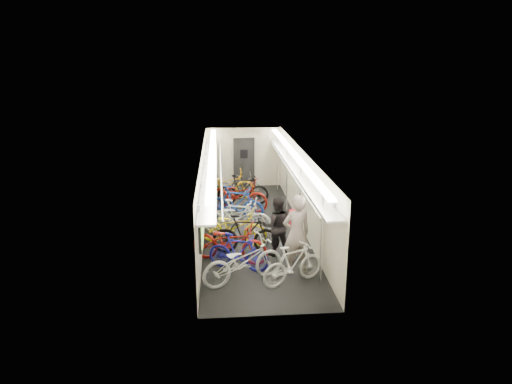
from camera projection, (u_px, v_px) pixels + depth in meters
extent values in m
plane|color=black|center=(253.00, 228.00, 14.05)|extent=(10.00, 10.00, 0.00)
plane|color=white|center=(253.00, 152.00, 13.38)|extent=(10.00, 10.00, 0.00)
plane|color=beige|center=(203.00, 192.00, 13.60)|extent=(0.00, 10.00, 10.00)
plane|color=beige|center=(302.00, 190.00, 13.83)|extent=(0.00, 10.00, 10.00)
plane|color=beige|center=(244.00, 157.00, 18.50)|extent=(3.00, 0.00, 3.00)
plane|color=beige|center=(272.00, 261.00, 8.93)|extent=(3.00, 0.00, 3.00)
cube|color=black|center=(201.00, 229.00, 10.52)|extent=(0.06, 1.10, 0.80)
cube|color=#9FCC59|center=(202.00, 229.00, 10.53)|extent=(0.02, 0.96, 0.66)
cube|color=black|center=(203.00, 201.00, 12.63)|extent=(0.06, 1.10, 0.80)
cube|color=#9FCC59|center=(205.00, 200.00, 12.63)|extent=(0.02, 0.96, 0.66)
cube|color=black|center=(205.00, 180.00, 14.74)|extent=(0.06, 1.10, 0.80)
cube|color=#9FCC59|center=(207.00, 180.00, 14.74)|extent=(0.02, 0.96, 0.66)
cube|color=black|center=(207.00, 165.00, 16.84)|extent=(0.06, 1.10, 0.80)
cube|color=#9FCC59|center=(208.00, 165.00, 16.84)|extent=(0.02, 0.96, 0.66)
cube|color=yellow|center=(203.00, 211.00, 11.56)|extent=(0.02, 0.22, 0.30)
cube|color=yellow|center=(205.00, 188.00, 13.67)|extent=(0.02, 0.22, 0.30)
cube|color=yellow|center=(206.00, 171.00, 15.78)|extent=(0.02, 0.22, 0.30)
cube|color=black|center=(244.00, 162.00, 18.50)|extent=(0.85, 0.08, 2.00)
cube|color=#999BA0|center=(210.00, 169.00, 13.41)|extent=(0.40, 9.70, 0.05)
cube|color=#999BA0|center=(296.00, 167.00, 13.62)|extent=(0.40, 9.70, 0.05)
cylinder|color=silver|center=(221.00, 165.00, 13.41)|extent=(0.04, 9.70, 0.04)
cylinder|color=silver|center=(285.00, 164.00, 13.56)|extent=(0.04, 9.70, 0.04)
cube|color=white|center=(212.00, 155.00, 13.30)|extent=(0.18, 9.60, 0.04)
cube|color=white|center=(293.00, 153.00, 13.49)|extent=(0.18, 9.60, 0.04)
cylinder|color=silver|center=(322.00, 237.00, 10.18)|extent=(0.05, 0.05, 2.38)
cylinder|color=silver|center=(300.00, 200.00, 12.86)|extent=(0.05, 0.05, 2.38)
cylinder|color=silver|center=(287.00, 178.00, 15.25)|extent=(0.05, 0.05, 2.38)
cylinder|color=silver|center=(277.00, 162.00, 17.64)|extent=(0.05, 0.05, 2.38)
imported|color=silver|center=(243.00, 261.00, 10.52)|extent=(2.12, 1.43, 1.06)
imported|color=#191895|center=(238.00, 252.00, 11.16)|extent=(1.62, 1.02, 0.94)
imported|color=maroon|center=(230.00, 242.00, 11.61)|extent=(2.15, 1.41, 1.07)
imported|color=black|center=(246.00, 234.00, 12.11)|extent=(1.85, 0.70, 1.09)
imported|color=yellow|center=(233.00, 226.00, 12.76)|extent=(2.08, 1.29, 1.03)
imported|color=#BBBBBD|center=(237.00, 217.00, 13.55)|extent=(1.79, 1.05, 1.04)
imported|color=silver|center=(237.00, 217.00, 13.44)|extent=(2.13, 1.04, 1.07)
imported|color=navy|center=(236.00, 203.00, 14.67)|extent=(1.93, 1.17, 1.12)
imported|color=maroon|center=(238.00, 195.00, 15.62)|extent=(2.24, 1.52, 1.12)
imported|color=black|center=(243.00, 190.00, 16.22)|extent=(1.86, 0.59, 1.11)
imported|color=orange|center=(226.00, 185.00, 16.88)|extent=(2.12, 0.77, 1.11)
imported|color=white|center=(293.00, 264.00, 10.47)|extent=(1.65, 1.09, 0.97)
imported|color=slate|center=(239.00, 185.00, 17.31)|extent=(1.69, 0.60, 0.88)
imported|color=gray|center=(296.00, 234.00, 10.95)|extent=(0.81, 0.64, 1.95)
imported|color=black|center=(277.00, 226.00, 11.95)|extent=(0.80, 0.63, 1.62)
cube|color=red|center=(295.00, 217.00, 11.19)|extent=(0.28, 0.18, 0.38)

